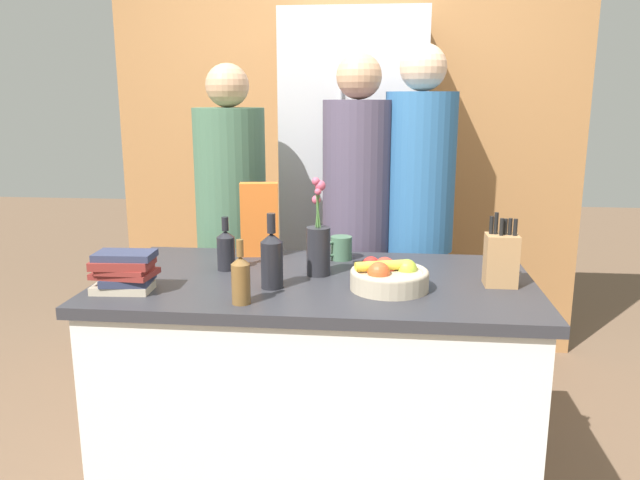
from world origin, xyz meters
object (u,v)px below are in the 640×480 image
at_px(flower_vase, 319,245).
at_px(person_in_red_tee, 418,216).
at_px(bottle_wine, 272,259).
at_px(book_stack, 125,271).
at_px(bottle_vinegar, 241,279).
at_px(person_in_blue, 357,221).
at_px(knife_block, 501,259).
at_px(bottle_oil, 226,249).
at_px(refrigerator, 354,199).
at_px(coffee_mug, 341,248).
at_px(fruit_bowl, 388,276).
at_px(person_at_sink, 232,224).
at_px(cereal_box, 260,220).

xyz_separation_m(flower_vase, person_in_red_tee, (0.39, 0.61, -0.00)).
height_order(bottle_wine, person_in_red_tee, person_in_red_tee).
xyz_separation_m(flower_vase, book_stack, (-0.63, -0.27, -0.05)).
bearing_deg(bottle_vinegar, person_in_blue, 71.15).
xyz_separation_m(knife_block, bottle_oil, (-1.01, 0.10, -0.01)).
bearing_deg(book_stack, bottle_vinegar, -11.53).
distance_m(refrigerator, flower_vase, 1.20).
bearing_deg(coffee_mug, book_stack, -144.25).
xyz_separation_m(coffee_mug, person_in_red_tee, (0.33, 0.38, 0.07)).
bearing_deg(refrigerator, bottle_vinegar, -100.13).
bearing_deg(book_stack, person_in_red_tee, 40.82).
height_order(bottle_oil, person_in_blue, person_in_blue).
distance_m(flower_vase, bottle_wine, 0.23).
xyz_separation_m(book_stack, bottle_vinegar, (0.42, -0.09, 0.01)).
bearing_deg(bottle_wine, fruit_bowl, 4.31).
xyz_separation_m(fruit_bowl, knife_block, (0.39, 0.08, 0.05)).
height_order(coffee_mug, bottle_wine, bottle_wine).
height_order(refrigerator, bottle_wine, refrigerator).
distance_m(person_at_sink, person_in_red_tee, 0.87).
relative_size(fruit_bowl, person_at_sink, 0.16).
bearing_deg(bottle_vinegar, fruit_bowl, 24.11).
relative_size(book_stack, person_in_red_tee, 0.12).
relative_size(flower_vase, bottle_wine, 1.39).
bearing_deg(person_in_red_tee, refrigerator, 111.56).
xyz_separation_m(bottle_oil, person_at_sink, (-0.12, 0.57, -0.02)).
relative_size(cereal_box, bottle_wine, 1.16).
distance_m(fruit_bowl, flower_vase, 0.31).
height_order(knife_block, book_stack, knife_block).
relative_size(refrigerator, knife_block, 7.61).
bearing_deg(coffee_mug, person_in_red_tee, 49.51).
relative_size(knife_block, bottle_oil, 1.25).
height_order(fruit_bowl, cereal_box, cereal_box).
distance_m(flower_vase, coffee_mug, 0.25).
bearing_deg(bottle_oil, book_stack, -132.14).
xyz_separation_m(flower_vase, bottle_oil, (-0.36, 0.03, -0.03)).
relative_size(knife_block, person_in_blue, 0.15).
bearing_deg(refrigerator, person_in_red_tee, -60.90).
xyz_separation_m(knife_block, bottle_vinegar, (-0.86, -0.29, -0.01)).
height_order(knife_block, cereal_box, cereal_box).
distance_m(flower_vase, cereal_box, 0.38).
height_order(refrigerator, person_in_red_tee, refrigerator).
distance_m(refrigerator, cereal_box, 1.00).
height_order(flower_vase, bottle_vinegar, flower_vase).
xyz_separation_m(knife_block, person_at_sink, (-1.13, 0.67, -0.03)).
bearing_deg(knife_block, cereal_box, 160.29).
height_order(refrigerator, flower_vase, refrigerator).
xyz_separation_m(refrigerator, coffee_mug, (-0.00, -0.97, -0.04)).
bearing_deg(book_stack, coffee_mug, 35.75).
relative_size(refrigerator, cereal_box, 6.44).
bearing_deg(book_stack, person_at_sink, 79.93).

